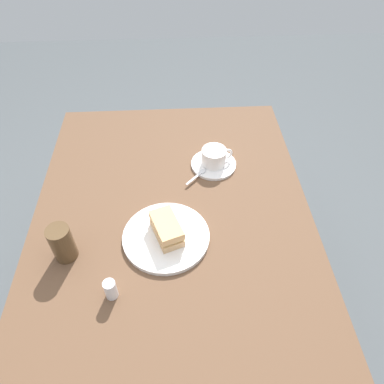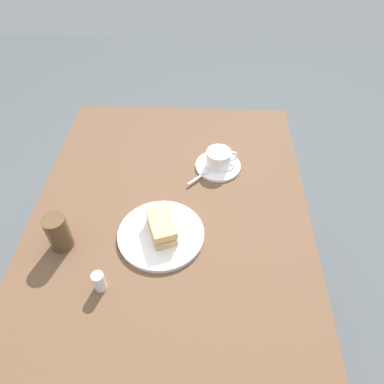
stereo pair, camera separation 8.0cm
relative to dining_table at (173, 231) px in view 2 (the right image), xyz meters
name	(u,v)px [view 2 (the right image)]	position (x,y,z in m)	size (l,w,h in m)	color
ground_plane	(178,313)	(0.00, 0.00, -0.63)	(6.00, 6.00, 0.00)	#4D5255
dining_table	(173,231)	(0.00, 0.00, 0.00)	(1.11, 0.87, 0.76)	brown
sandwich_plate	(161,234)	(-0.12, 0.02, 0.14)	(0.26, 0.26, 0.01)	white
sandwich_front	(162,227)	(-0.12, 0.02, 0.17)	(0.13, 0.10, 0.06)	tan
coffee_saucer	(218,166)	(0.19, -0.15, 0.14)	(0.16, 0.16, 0.01)	white
coffee_cup	(219,158)	(0.19, -0.15, 0.17)	(0.09, 0.11, 0.06)	white
spoon	(202,175)	(0.14, -0.09, 0.14)	(0.08, 0.08, 0.01)	silver
salt_shaker	(99,282)	(-0.29, 0.16, 0.16)	(0.03, 0.03, 0.06)	silver
drinking_glass	(58,232)	(-0.16, 0.30, 0.19)	(0.06, 0.06, 0.11)	#523B23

